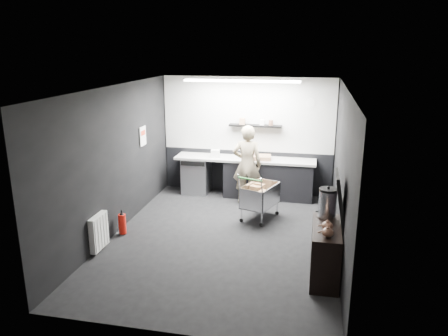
# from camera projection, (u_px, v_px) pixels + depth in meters

# --- Properties ---
(floor) EXTENTS (5.50, 5.50, 0.00)m
(floor) POSITION_uv_depth(u_px,v_px,m) (223.00, 239.00, 7.89)
(floor) COLOR black
(floor) RESTS_ON ground
(ceiling) EXTENTS (5.50, 5.50, 0.00)m
(ceiling) POSITION_uv_depth(u_px,v_px,m) (222.00, 88.00, 7.16)
(ceiling) COLOR white
(ceiling) RESTS_ON wall_back
(wall_back) EXTENTS (5.50, 0.00, 5.50)m
(wall_back) POSITION_uv_depth(u_px,v_px,m) (247.00, 136.00, 10.12)
(wall_back) COLOR black
(wall_back) RESTS_ON floor
(wall_front) EXTENTS (5.50, 0.00, 5.50)m
(wall_front) POSITION_uv_depth(u_px,v_px,m) (172.00, 231.00, 4.94)
(wall_front) COLOR black
(wall_front) RESTS_ON floor
(wall_left) EXTENTS (0.00, 5.50, 5.50)m
(wall_left) POSITION_uv_depth(u_px,v_px,m) (115.00, 161.00, 7.92)
(wall_left) COLOR black
(wall_left) RESTS_ON floor
(wall_right) EXTENTS (0.00, 5.50, 5.50)m
(wall_right) POSITION_uv_depth(u_px,v_px,m) (342.00, 174.00, 7.13)
(wall_right) COLOR black
(wall_right) RESTS_ON floor
(kitchen_wall_panel) EXTENTS (3.95, 0.02, 1.70)m
(kitchen_wall_panel) POSITION_uv_depth(u_px,v_px,m) (248.00, 115.00, 9.96)
(kitchen_wall_panel) COLOR silver
(kitchen_wall_panel) RESTS_ON wall_back
(dado_panel) EXTENTS (3.95, 0.02, 1.00)m
(dado_panel) POSITION_uv_depth(u_px,v_px,m) (247.00, 171.00, 10.33)
(dado_panel) COLOR black
(dado_panel) RESTS_ON wall_back
(floating_shelf) EXTENTS (1.20, 0.22, 0.04)m
(floating_shelf) POSITION_uv_depth(u_px,v_px,m) (255.00, 126.00, 9.88)
(floating_shelf) COLOR black
(floating_shelf) RESTS_ON wall_back
(wall_clock) EXTENTS (0.20, 0.03, 0.20)m
(wall_clock) POSITION_uv_depth(u_px,v_px,m) (311.00, 103.00, 9.59)
(wall_clock) COLOR white
(wall_clock) RESTS_ON wall_back
(poster) EXTENTS (0.02, 0.30, 0.40)m
(poster) POSITION_uv_depth(u_px,v_px,m) (143.00, 136.00, 9.09)
(poster) COLOR white
(poster) RESTS_ON wall_left
(poster_red_band) EXTENTS (0.02, 0.22, 0.10)m
(poster_red_band) POSITION_uv_depth(u_px,v_px,m) (143.00, 133.00, 9.07)
(poster_red_band) COLOR red
(poster_red_band) RESTS_ON poster
(radiator) EXTENTS (0.10, 0.50, 0.60)m
(radiator) POSITION_uv_depth(u_px,v_px,m) (99.00, 232.00, 7.34)
(radiator) COLOR white
(radiator) RESTS_ON wall_left
(ceiling_strip) EXTENTS (2.40, 0.20, 0.04)m
(ceiling_strip) POSITION_uv_depth(u_px,v_px,m) (241.00, 81.00, 8.91)
(ceiling_strip) COLOR white
(ceiling_strip) RESTS_ON ceiling
(prep_counter) EXTENTS (3.20, 0.61, 0.90)m
(prep_counter) POSITION_uv_depth(u_px,v_px,m) (250.00, 177.00, 10.02)
(prep_counter) COLOR black
(prep_counter) RESTS_ON floor
(person) EXTENTS (0.66, 0.45, 1.74)m
(person) POSITION_uv_depth(u_px,v_px,m) (247.00, 165.00, 9.49)
(person) COLOR beige
(person) RESTS_ON floor
(shopping_cart) EXTENTS (0.79, 1.04, 0.96)m
(shopping_cart) POSITION_uv_depth(u_px,v_px,m) (260.00, 197.00, 8.71)
(shopping_cart) COLOR silver
(shopping_cart) RESTS_ON floor
(sideboard) EXTENTS (0.46, 1.09, 1.63)m
(sideboard) POSITION_uv_depth(u_px,v_px,m) (326.00, 245.00, 6.48)
(sideboard) COLOR black
(sideboard) RESTS_ON floor
(fire_extinguisher) EXTENTS (0.14, 0.14, 0.46)m
(fire_extinguisher) POSITION_uv_depth(u_px,v_px,m) (122.00, 223.00, 8.02)
(fire_extinguisher) COLOR red
(fire_extinguisher) RESTS_ON floor
(cardboard_box) EXTENTS (0.49, 0.39, 0.09)m
(cardboard_box) POSITION_uv_depth(u_px,v_px,m) (261.00, 157.00, 9.80)
(cardboard_box) COLOR #9C7353
(cardboard_box) RESTS_ON prep_counter
(pink_tub) EXTENTS (0.18, 0.18, 0.18)m
(pink_tub) POSITION_uv_depth(u_px,v_px,m) (252.00, 155.00, 9.87)
(pink_tub) COLOR beige
(pink_tub) RESTS_ON prep_counter
(white_container) EXTENTS (0.21, 0.18, 0.17)m
(white_container) POSITION_uv_depth(u_px,v_px,m) (215.00, 153.00, 9.99)
(white_container) COLOR white
(white_container) RESTS_ON prep_counter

